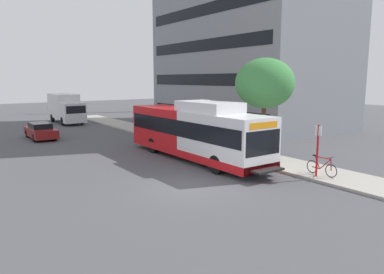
{
  "coord_description": "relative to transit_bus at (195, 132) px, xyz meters",
  "views": [
    {
      "loc": [
        -9.16,
        -13.32,
        4.94
      ],
      "look_at": [
        2.87,
        3.69,
        1.6
      ],
      "focal_mm": 33.91,
      "sensor_mm": 36.0,
      "label": 1
    }
  ],
  "objects": [
    {
      "name": "ground_plane",
      "position": [
        -3.75,
        3.4,
        -1.7
      ],
      "size": [
        120.0,
        120.0,
        0.0
      ],
      "primitive_type": "plane",
      "color": "#4C4C51"
    },
    {
      "name": "sidewalk_curb",
      "position": [
        3.25,
        1.4,
        -1.63
      ],
      "size": [
        3.0,
        56.0,
        0.14
      ],
      "primitive_type": "cube",
      "color": "#A8A399",
      "rests_on": "ground"
    },
    {
      "name": "transit_bus",
      "position": [
        0.0,
        0.0,
        0.0
      ],
      "size": [
        2.58,
        12.25,
        3.65
      ],
      "color": "white",
      "rests_on": "ground"
    },
    {
      "name": "bus_stop_sign_pole",
      "position": [
        2.27,
        -7.19,
        -0.05
      ],
      "size": [
        0.1,
        0.36,
        2.6
      ],
      "color": "red",
      "rests_on": "sidewalk_curb"
    },
    {
      "name": "bicycle_parked",
      "position": [
        2.69,
        -7.19,
        -1.14
      ],
      "size": [
        0.52,
        1.76,
        1.02
      ],
      "color": "black",
      "rests_on": "sidewalk_curb"
    },
    {
      "name": "street_tree_near_stop",
      "position": [
        3.98,
        -1.92,
        2.96
      ],
      "size": [
        3.68,
        3.68,
        6.11
      ],
      "color": "#4C3823",
      "rests_on": "sidewalk_curb"
    },
    {
      "name": "parked_car_far_lane",
      "position": [
        -5.94,
        13.85,
        -1.04
      ],
      "size": [
        1.8,
        4.5,
        1.33
      ],
      "color": "maroon",
      "rests_on": "ground"
    },
    {
      "name": "box_truck_background",
      "position": [
        -0.89,
        23.85,
        0.04
      ],
      "size": [
        2.32,
        7.01,
        3.25
      ],
      "color": "silver",
      "rests_on": "ground"
    },
    {
      "name": "lattice_comm_tower",
      "position": [
        18.6,
        29.87,
        6.05
      ],
      "size": [
        1.1,
        1.1,
        23.77
      ],
      "color": "#B7B7BC",
      "rests_on": "ground"
    }
  ]
}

